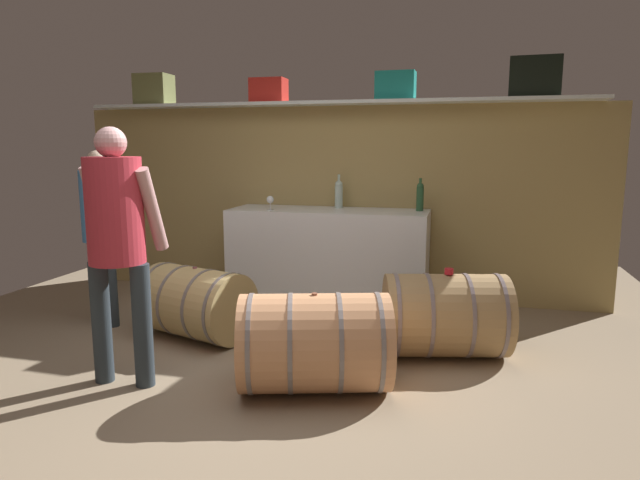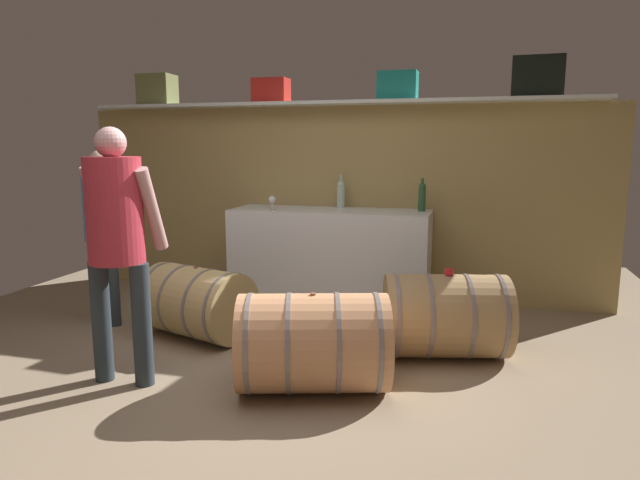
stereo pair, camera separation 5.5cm
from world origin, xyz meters
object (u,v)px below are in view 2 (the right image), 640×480
toolcase_teal (398,86)px  toolcase_black (537,77)px  toolcase_olive (157,90)px  winemaker_pouring (116,230)px  wine_bottle_clear (341,193)px  wine_glass (272,200)px  wine_barrel_flank (313,343)px  toolcase_red (271,91)px  work_cabinet (330,257)px  wine_bottle_green (422,196)px  visitor_tasting (104,218)px  wine_barrel_near (445,316)px  tasting_cup (449,272)px  wine_barrel_far (197,302)px

toolcase_teal → toolcase_black: size_ratio=0.85×
toolcase_olive → winemaker_pouring: bearing=-67.7°
wine_bottle_clear → winemaker_pouring: 2.52m
wine_glass → wine_barrel_flank: 2.13m
wine_glass → toolcase_teal: bearing=19.2°
toolcase_red → toolcase_black: toolcase_black is taller
toolcase_teal → work_cabinet: size_ratio=0.19×
wine_bottle_green → visitor_tasting: bearing=-155.4°
toolcase_teal → winemaker_pouring: size_ratio=0.22×
wine_glass → wine_barrel_flank: size_ratio=0.13×
wine_bottle_clear → wine_barrel_near: size_ratio=0.33×
wine_barrel_near → tasting_cup: bearing=-13.4°
wine_bottle_clear → work_cabinet: bearing=-108.6°
wine_barrel_near → winemaker_pouring: bearing=-166.6°
wine_bottle_clear → toolcase_olive: bearing=179.0°
toolcase_olive → wine_barrel_flank: size_ratio=0.33×
toolcase_teal → wine_bottle_clear: toolcase_teal is taller
wine_barrel_far → wine_barrel_near: bearing=20.9°
wine_bottle_green → wine_glass: 1.42m
toolcase_black → work_cabinet: size_ratio=0.23×
work_cabinet → visitor_tasting: visitor_tasting is taller
toolcase_teal → wine_barrel_far: (-1.39, -1.46, -1.81)m
toolcase_olive → tasting_cup: toolcase_olive is taller
toolcase_teal → visitor_tasting: size_ratio=0.24×
toolcase_red → wine_barrel_near: 2.89m
visitor_tasting → toolcase_olive: bearing=135.1°
tasting_cup → toolcase_olive: bearing=156.5°
wine_bottle_green → visitor_tasting: visitor_tasting is taller
work_cabinet → wine_barrel_far: (-0.80, -1.24, -0.18)m
wine_barrel_far → toolcase_olive: bearing=146.3°
toolcase_teal → toolcase_black: (1.23, 0.00, 0.04)m
wine_glass → wine_barrel_far: bearing=-104.1°
wine_barrel_near → winemaker_pouring: (-2.01, -1.02, 0.71)m
wine_bottle_green → tasting_cup: (0.32, -1.26, -0.43)m
toolcase_black → visitor_tasting: bearing=-156.5°
work_cabinet → visitor_tasting: size_ratio=1.28×
toolcase_teal → work_cabinet: bearing=-157.7°
toolcase_teal → wine_bottle_clear: size_ratio=1.11×
toolcase_teal → toolcase_red: bearing=-178.0°
toolcase_teal → wine_bottle_clear: (-0.53, -0.04, -1.02)m
toolcase_olive → winemaker_pouring: 2.85m
work_cabinet → wine_bottle_green: size_ratio=6.20×
toolcase_teal → work_cabinet: (-0.60, -0.22, -1.63)m
wine_barrel_far → tasting_cup: bearing=20.9°
wine_bottle_clear → tasting_cup: bearing=-49.9°
toolcase_black → tasting_cup: 2.13m
toolcase_teal → tasting_cup: 2.08m
wine_bottle_clear → visitor_tasting: bearing=-145.1°
toolcase_red → toolcase_teal: size_ratio=0.94×
toolcase_olive → wine_barrel_near: toolcase_olive is taller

